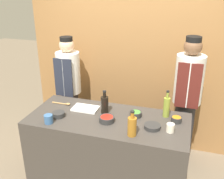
{
  "coord_description": "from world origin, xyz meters",
  "views": [
    {
      "loc": [
        0.79,
        -2.4,
        2.32
      ],
      "look_at": [
        0.0,
        0.15,
        1.2
      ],
      "focal_mm": 42.0,
      "sensor_mm": 36.0,
      "label": 1
    }
  ],
  "objects_px": {
    "cup_blue": "(49,119)",
    "wooden_spoon": "(63,104)",
    "bottle_oil": "(167,107)",
    "bottle_amber": "(132,126)",
    "sauce_bowl_purple": "(152,126)",
    "sauce_bowl_orange": "(176,119)",
    "cup_cream": "(170,128)",
    "chef_left": "(69,89)",
    "sauce_bowl_white": "(59,114)",
    "sauce_bowl_red": "(107,119)",
    "bottle_soy": "(105,104)",
    "sauce_bowl_green": "(136,114)",
    "chef_right": "(187,99)",
    "cutting_board": "(85,108)"
  },
  "relations": [
    {
      "from": "sauce_bowl_purple",
      "to": "cup_cream",
      "type": "relative_size",
      "value": 1.92
    },
    {
      "from": "sauce_bowl_white",
      "to": "bottle_oil",
      "type": "bearing_deg",
      "value": 17.35
    },
    {
      "from": "sauce_bowl_purple",
      "to": "cup_blue",
      "type": "distance_m",
      "value": 1.09
    },
    {
      "from": "sauce_bowl_orange",
      "to": "wooden_spoon",
      "type": "xyz_separation_m",
      "value": [
        -1.35,
        0.03,
        -0.02
      ]
    },
    {
      "from": "cup_blue",
      "to": "chef_left",
      "type": "relative_size",
      "value": 0.06
    },
    {
      "from": "sauce_bowl_white",
      "to": "bottle_soy",
      "type": "height_order",
      "value": "bottle_soy"
    },
    {
      "from": "cutting_board",
      "to": "wooden_spoon",
      "type": "bearing_deg",
      "value": 172.45
    },
    {
      "from": "cutting_board",
      "to": "chef_right",
      "type": "distance_m",
      "value": 1.27
    },
    {
      "from": "sauce_bowl_red",
      "to": "cup_cream",
      "type": "distance_m",
      "value": 0.67
    },
    {
      "from": "cup_cream",
      "to": "wooden_spoon",
      "type": "relative_size",
      "value": 0.36
    },
    {
      "from": "bottle_amber",
      "to": "chef_left",
      "type": "xyz_separation_m",
      "value": [
        -1.14,
        0.97,
        -0.13
      ]
    },
    {
      "from": "sauce_bowl_orange",
      "to": "bottle_soy",
      "type": "bearing_deg",
      "value": -178.0
    },
    {
      "from": "sauce_bowl_purple",
      "to": "chef_right",
      "type": "bearing_deg",
      "value": 68.42
    },
    {
      "from": "sauce_bowl_purple",
      "to": "sauce_bowl_orange",
      "type": "bearing_deg",
      "value": 42.43
    },
    {
      "from": "cup_blue",
      "to": "wooden_spoon",
      "type": "height_order",
      "value": "cup_blue"
    },
    {
      "from": "sauce_bowl_green",
      "to": "sauce_bowl_white",
      "type": "distance_m",
      "value": 0.85
    },
    {
      "from": "cup_blue",
      "to": "sauce_bowl_green",
      "type": "bearing_deg",
      "value": 25.83
    },
    {
      "from": "sauce_bowl_green",
      "to": "cutting_board",
      "type": "bearing_deg",
      "value": 179.91
    },
    {
      "from": "sauce_bowl_red",
      "to": "wooden_spoon",
      "type": "distance_m",
      "value": 0.68
    },
    {
      "from": "sauce_bowl_orange",
      "to": "cup_cream",
      "type": "distance_m",
      "value": 0.22
    },
    {
      "from": "sauce_bowl_orange",
      "to": "cup_blue",
      "type": "distance_m",
      "value": 1.36
    },
    {
      "from": "cup_cream",
      "to": "chef_left",
      "type": "relative_size",
      "value": 0.05
    },
    {
      "from": "bottle_oil",
      "to": "cup_blue",
      "type": "height_order",
      "value": "bottle_oil"
    },
    {
      "from": "sauce_bowl_orange",
      "to": "sauce_bowl_green",
      "type": "relative_size",
      "value": 0.86
    },
    {
      "from": "sauce_bowl_green",
      "to": "cutting_board",
      "type": "distance_m",
      "value": 0.6
    },
    {
      "from": "sauce_bowl_green",
      "to": "sauce_bowl_red",
      "type": "height_order",
      "value": "same"
    },
    {
      "from": "sauce_bowl_red",
      "to": "cup_blue",
      "type": "height_order",
      "value": "cup_blue"
    },
    {
      "from": "chef_right",
      "to": "cup_blue",
      "type": "bearing_deg",
      "value": -144.19
    },
    {
      "from": "sauce_bowl_orange",
      "to": "bottle_soy",
      "type": "height_order",
      "value": "bottle_soy"
    },
    {
      "from": "sauce_bowl_purple",
      "to": "wooden_spoon",
      "type": "bearing_deg",
      "value": 168.07
    },
    {
      "from": "sauce_bowl_purple",
      "to": "sauce_bowl_white",
      "type": "distance_m",
      "value": 1.03
    },
    {
      "from": "sauce_bowl_orange",
      "to": "cup_cream",
      "type": "bearing_deg",
      "value": -101.2
    },
    {
      "from": "sauce_bowl_green",
      "to": "cup_blue",
      "type": "relative_size",
      "value": 1.39
    },
    {
      "from": "bottle_oil",
      "to": "bottle_soy",
      "type": "relative_size",
      "value": 1.13
    },
    {
      "from": "cutting_board",
      "to": "chef_left",
      "type": "xyz_separation_m",
      "value": [
        -0.49,
        0.58,
        -0.04
      ]
    },
    {
      "from": "bottle_soy",
      "to": "wooden_spoon",
      "type": "xyz_separation_m",
      "value": [
        -0.55,
        0.06,
        -0.1
      ]
    },
    {
      "from": "bottle_oil",
      "to": "bottle_amber",
      "type": "height_order",
      "value": "bottle_oil"
    },
    {
      "from": "sauce_bowl_white",
      "to": "bottle_soy",
      "type": "distance_m",
      "value": 0.52
    },
    {
      "from": "sauce_bowl_green",
      "to": "cutting_board",
      "type": "height_order",
      "value": "sauce_bowl_green"
    },
    {
      "from": "cup_blue",
      "to": "chef_left",
      "type": "distance_m",
      "value": 1.02
    },
    {
      "from": "cup_blue",
      "to": "sauce_bowl_orange",
      "type": "bearing_deg",
      "value": 18.02
    },
    {
      "from": "sauce_bowl_green",
      "to": "bottle_soy",
      "type": "xyz_separation_m",
      "value": [
        -0.36,
        -0.02,
        0.08
      ]
    },
    {
      "from": "bottle_oil",
      "to": "wooden_spoon",
      "type": "xyz_separation_m",
      "value": [
        -1.23,
        -0.06,
        -0.11
      ]
    },
    {
      "from": "sauce_bowl_white",
      "to": "cup_cream",
      "type": "height_order",
      "value": "cup_cream"
    },
    {
      "from": "sauce_bowl_white",
      "to": "sauce_bowl_red",
      "type": "height_order",
      "value": "sauce_bowl_red"
    },
    {
      "from": "sauce_bowl_red",
      "to": "chef_right",
      "type": "bearing_deg",
      "value": 44.63
    },
    {
      "from": "chef_right",
      "to": "chef_left",
      "type": "bearing_deg",
      "value": -180.0
    },
    {
      "from": "wooden_spoon",
      "to": "cup_cream",
      "type": "bearing_deg",
      "value": -10.87
    },
    {
      "from": "wooden_spoon",
      "to": "bottle_amber",
      "type": "bearing_deg",
      "value": -24.13
    },
    {
      "from": "sauce_bowl_red",
      "to": "cutting_board",
      "type": "xyz_separation_m",
      "value": [
        -0.33,
        0.2,
        -0.02
      ]
    }
  ]
}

